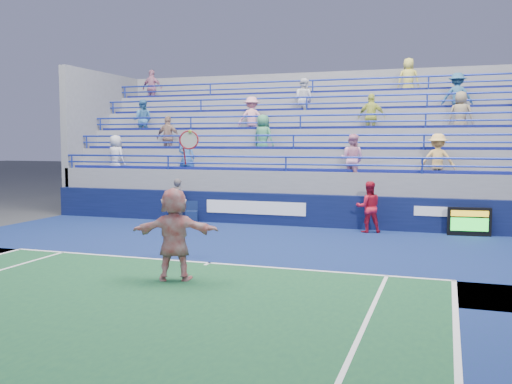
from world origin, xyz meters
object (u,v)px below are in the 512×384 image
(serve_speed_board, at_px, (469,222))
(line_judge, at_px, (178,200))
(tennis_player, at_px, (174,234))
(judge_chair, at_px, (192,216))
(ball_girl, at_px, (369,207))

(serve_speed_board, height_order, line_judge, line_judge)
(serve_speed_board, xyz_separation_m, tennis_player, (-5.97, -7.85, 0.53))
(serve_speed_board, xyz_separation_m, judge_chair, (-9.23, -0.01, -0.20))
(line_judge, bearing_deg, tennis_player, 133.21)
(serve_speed_board, bearing_deg, line_judge, 179.76)
(judge_chair, distance_m, tennis_player, 8.52)
(serve_speed_board, relative_size, judge_chair, 1.68)
(judge_chair, distance_m, line_judge, 0.77)
(judge_chair, distance_m, ball_girl, 6.26)
(judge_chair, relative_size, tennis_player, 0.25)
(tennis_player, xyz_separation_m, line_judge, (-3.82, 7.89, -0.19))
(serve_speed_board, height_order, tennis_player, tennis_player)
(tennis_player, height_order, ball_girl, tennis_player)
(tennis_player, distance_m, ball_girl, 8.16)
(serve_speed_board, xyz_separation_m, line_judge, (-9.78, 0.04, 0.34))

